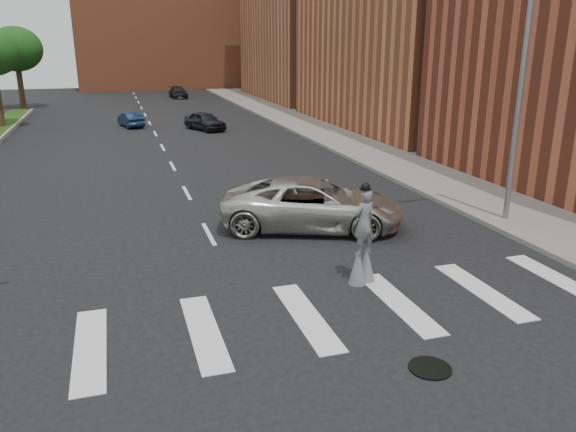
{
  "coord_description": "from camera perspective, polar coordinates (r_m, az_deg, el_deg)",
  "views": [
    {
      "loc": [
        -2.91,
        -10.96,
        6.58
      ],
      "look_at": [
        1.74,
        4.03,
        1.7
      ],
      "focal_mm": 35.0,
      "sensor_mm": 36.0,
      "label": 1
    }
  ],
  "objects": [
    {
      "name": "car_near",
      "position": [
        44.6,
        -8.45,
        9.53
      ],
      "size": [
        3.15,
        4.45,
        1.41
      ],
      "primitive_type": "imported",
      "rotation": [
        0.0,
        0.0,
        0.4
      ],
      "color": "black",
      "rests_on": "ground"
    },
    {
      "name": "car_far",
      "position": [
        71.47,
        -11.1,
        12.21
      ],
      "size": [
        2.06,
        4.59,
        1.31
      ],
      "primitive_type": "imported",
      "rotation": [
        0.0,
        0.0,
        0.05
      ],
      "color": "black",
      "rests_on": "ground"
    },
    {
      "name": "car_mid",
      "position": [
        47.6,
        -15.69,
        9.43
      ],
      "size": [
        2.09,
        3.84,
        1.2
      ],
      "primitive_type": "imported",
      "rotation": [
        0.0,
        0.0,
        3.38
      ],
      "color": "#142749",
      "rests_on": "ground"
    },
    {
      "name": "stilt_performer",
      "position": [
        15.87,
        7.64,
        -2.71
      ],
      "size": [
        0.83,
        0.64,
        2.94
      ],
      "rotation": [
        0.0,
        0.0,
        3.44
      ],
      "color": "#372516",
      "rests_on": "ground"
    },
    {
      "name": "building_backdrop",
      "position": [
        89.44,
        -12.14,
        18.47
      ],
      "size": [
        26.0,
        14.0,
        18.0
      ],
      "primitive_type": "cube",
      "color": "#B55D39",
      "rests_on": "ground"
    },
    {
      "name": "suv_crossing",
      "position": [
        20.5,
        2.51,
        1.22
      ],
      "size": [
        7.24,
        5.22,
        1.83
      ],
      "primitive_type": "imported",
      "rotation": [
        0.0,
        0.0,
        1.2
      ],
      "color": "beige",
      "rests_on": "ground"
    },
    {
      "name": "sidewalk_right",
      "position": [
        39.66,
        5.94,
        7.77
      ],
      "size": [
        5.0,
        90.0,
        0.18
      ],
      "primitive_type": "cube",
      "color": "slate",
      "rests_on": "ground"
    },
    {
      "name": "streetlight",
      "position": [
        21.94,
        22.34,
        11.62
      ],
      "size": [
        2.05,
        0.2,
        9.0
      ],
      "color": "slate",
      "rests_on": "ground"
    },
    {
      "name": "tree_7",
      "position": [
        64.27,
        -25.94,
        14.98
      ],
      "size": [
        5.17,
        5.17,
        8.09
      ],
      "color": "#372516",
      "rests_on": "ground"
    },
    {
      "name": "building_far",
      "position": [
        69.66,
        3.99,
        20.06
      ],
      "size": [
        16.0,
        22.0,
        20.0
      ],
      "primitive_type": "cube",
      "color": "#B56343",
      "rests_on": "ground"
    },
    {
      "name": "ground_plane",
      "position": [
        13.11,
        -2.11,
        -12.86
      ],
      "size": [
        160.0,
        160.0,
        0.0
      ],
      "primitive_type": "plane",
      "color": "black",
      "rests_on": "ground"
    },
    {
      "name": "manhole",
      "position": [
        12.58,
        14.22,
        -14.75
      ],
      "size": [
        0.9,
        0.9,
        0.04
      ],
      "primitive_type": "cylinder",
      "color": "black",
      "rests_on": "ground"
    }
  ]
}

